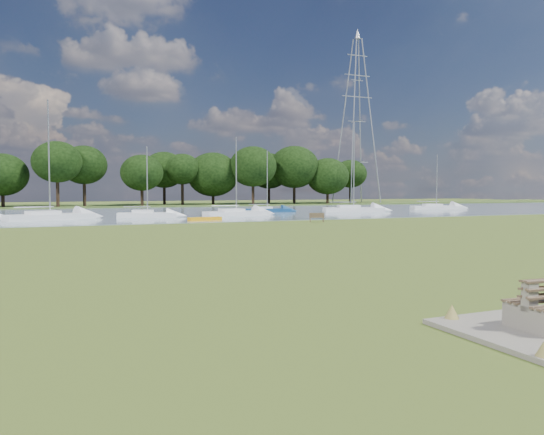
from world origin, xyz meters
name	(u,v)px	position (x,y,z in m)	size (l,w,h in m)	color
ground	(277,253)	(0.00, 0.00, 0.00)	(220.00, 220.00, 0.00)	olive
river	(132,214)	(0.00, 42.00, 0.00)	(220.00, 40.00, 0.10)	slate
far_bank	(105,206)	(0.00, 72.00, 0.00)	(220.00, 20.00, 0.40)	#4C6626
riverbank_bench	(317,217)	(12.27, 19.29, 0.41)	(1.36, 0.89, 0.81)	brown
kayak	(205,219)	(3.75, 24.48, 0.20)	(3.09, 0.72, 0.31)	#FCA80E
pylon	(357,97)	(48.24, 70.00, 21.31)	(6.93, 4.86, 34.44)	#919399
tree_line	(44,167)	(-9.41, 68.00, 6.26)	(124.24, 8.69, 10.52)	black
sailboat_1	(147,213)	(-0.11, 31.66, 0.50)	(5.96, 3.07, 6.99)	white
sailboat_3	(49,214)	(-9.03, 30.83, 0.57)	(7.94, 4.74, 10.87)	white
sailboat_4	(436,206)	(41.05, 37.90, 0.50)	(7.27, 4.00, 7.67)	white
sailboat_5	(236,212)	(9.01, 31.18, 0.51)	(7.16, 2.88, 8.24)	white
sailboat_7	(267,209)	(15.45, 38.17, 0.47)	(5.84, 2.44, 7.49)	navy
sailboat_8	(353,208)	(25.50, 34.69, 0.59)	(7.64, 4.18, 10.97)	white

